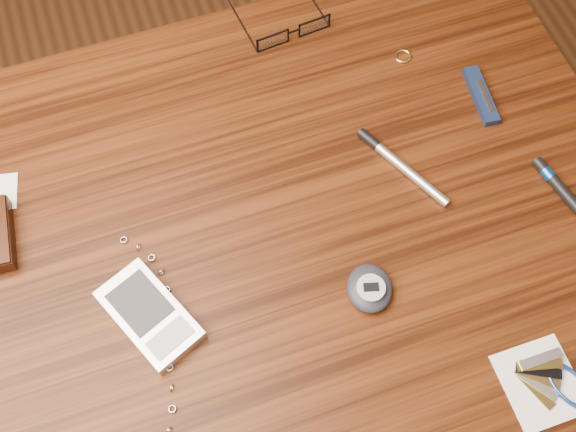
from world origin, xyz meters
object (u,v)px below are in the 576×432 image
at_px(pocket_knife, 481,96).
at_px(silver_pen, 396,161).
at_px(pda_phone, 149,315).
at_px(eyeglasses, 292,30).
at_px(desk, 236,285).
at_px(pedometer, 370,288).
at_px(notepad_keys, 554,383).

height_order(pocket_knife, silver_pen, same).
bearing_deg(silver_pen, pda_phone, -164.34).
distance_m(eyeglasses, pocket_knife, 0.26).
xyz_separation_m(desk, silver_pen, (0.23, 0.05, 0.11)).
xyz_separation_m(pda_phone, pedometer, (0.24, -0.05, 0.00)).
distance_m(desk, pda_phone, 0.16).
relative_size(eyeglasses, silver_pen, 0.91).
height_order(eyeglasses, pedometer, same).
bearing_deg(pocket_knife, pedometer, -139.81).
height_order(pda_phone, pedometer, pedometer).
distance_m(desk, silver_pen, 0.25).
relative_size(desk, pedometer, 14.28).
relative_size(eyeglasses, pocket_knife, 1.36).
relative_size(desk, notepad_keys, 10.38).
bearing_deg(pda_phone, desk, 23.67).
xyz_separation_m(desk, eyeglasses, (0.17, 0.28, 0.11)).
relative_size(desk, eyeglasses, 8.26).
bearing_deg(eyeglasses, pedometer, -96.07).
relative_size(desk, pocket_knife, 11.25).
bearing_deg(silver_pen, pedometer, -122.95).
height_order(desk, eyeglasses, eyeglasses).
distance_m(desk, pocket_knife, 0.39).
bearing_deg(pedometer, eyeglasses, 83.93).
relative_size(pocket_knife, silver_pen, 0.67).
bearing_deg(pocket_knife, notepad_keys, -104.02).
distance_m(pda_phone, pedometer, 0.24).
xyz_separation_m(eyeglasses, notepad_keys, (0.11, -0.53, -0.01)).
distance_m(notepad_keys, pocket_knife, 0.37).
distance_m(pedometer, notepad_keys, 0.22).
distance_m(desk, pedometer, 0.20).
bearing_deg(pda_phone, eyeglasses, 49.36).
xyz_separation_m(pocket_knife, silver_pen, (-0.14, -0.05, 0.00)).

